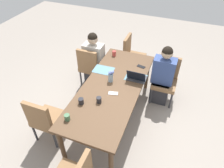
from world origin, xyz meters
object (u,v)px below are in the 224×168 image
coffee_mug_near_left (114,53)px  coffee_mug_centre_right (81,101)px  chair_near_left_mid (90,65)px  chair_head_left_left_far (132,54)px  person_near_left_mid (94,63)px  chair_far_left_near (166,78)px  laptop_far_left_near (136,77)px  phone_silver (113,93)px  dining_table (112,90)px  chair_near_right_mid (45,118)px  person_far_left_near (162,78)px  phone_black (141,67)px  coffee_mug_near_right (99,100)px  coffee_mug_centre_left (67,117)px  flower_vase (111,75)px

coffee_mug_near_left → coffee_mug_centre_right: 1.41m
chair_near_left_mid → chair_head_left_left_far: same height
person_near_left_mid → chair_head_left_left_far: bearing=136.5°
chair_far_left_near → laptop_far_left_near: laptop_far_left_near is taller
person_near_left_mid → coffee_mug_centre_right: person_near_left_mid is taller
coffee_mug_centre_right → phone_silver: (-0.37, 0.37, -0.04)m
dining_table → chair_near_right_mid: bearing=-45.0°
person_far_left_near → chair_near_left_mid: person_far_left_near is taller
chair_far_left_near → coffee_mug_near_left: size_ratio=8.96×
dining_table → chair_near_left_mid: chair_near_left_mid is taller
chair_near_left_mid → phone_black: chair_near_left_mid is taller
person_near_left_mid → laptop_far_left_near: person_near_left_mid is taller
dining_table → coffee_mug_near_right: coffee_mug_near_right is taller
chair_far_left_near → coffee_mug_centre_left: 2.08m
person_near_left_mid → chair_near_right_mid: bearing=-3.4°
chair_far_left_near → chair_near_left_mid: size_ratio=1.00×
chair_near_left_mid → person_near_left_mid: (-0.07, 0.06, 0.03)m
laptop_far_left_near → person_near_left_mid: bearing=-115.9°
chair_near_left_mid → phone_silver: (0.89, 0.84, 0.25)m
dining_table → chair_near_left_mid: 1.08m
chair_head_left_left_far → person_near_left_mid: bearing=-43.5°
dining_table → chair_near_right_mid: 1.14m
chair_head_left_left_far → phone_black: bearing=27.2°
coffee_mug_near_right → coffee_mug_centre_right: (0.12, -0.24, -0.00)m
coffee_mug_near_right → coffee_mug_centre_left: (0.46, -0.27, -0.00)m
chair_far_left_near → chair_near_right_mid: same height
coffee_mug_near_right → phone_silver: (-0.25, 0.13, -0.04)m
coffee_mug_near_right → coffee_mug_near_left: bearing=-169.5°
coffee_mug_centre_left → phone_silver: 0.82m
person_far_left_near → coffee_mug_near_right: (1.21, -0.76, 0.27)m
chair_far_left_near → chair_head_left_left_far: same height
person_far_left_near → chair_head_left_left_far: bearing=-129.8°
chair_far_left_near → coffee_mug_near_right: 1.55m
coffee_mug_centre_right → coffee_mug_centre_left: bearing=-5.4°
person_near_left_mid → person_far_left_near: bearing=89.6°
flower_vase → phone_black: flower_vase is taller
dining_table → coffee_mug_centre_left: size_ratio=23.93×
chair_near_right_mid → flower_vase: size_ratio=4.15×
dining_table → person_far_left_near: person_far_left_near is taller
chair_head_left_left_far → laptop_far_left_near: size_ratio=2.81×
coffee_mug_centre_left → dining_table: bearing=159.7°
coffee_mug_near_right → coffee_mug_centre_left: size_ratio=1.01×
dining_table → chair_far_left_near: (-0.88, 0.77, -0.18)m
coffee_mug_near_right → dining_table: bearing=172.6°
coffee_mug_centre_left → phone_black: coffee_mug_centre_left is taller
chair_head_left_left_far → phone_silver: (1.62, 0.16, 0.25)m
flower_vase → coffee_mug_near_left: 0.80m
coffee_mug_centre_left → phone_black: bearing=158.3°
coffee_mug_centre_right → phone_black: bearing=154.2°
chair_head_left_left_far → chair_far_left_near: bearing=55.5°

